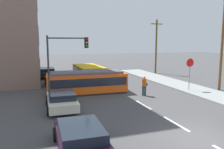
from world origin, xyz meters
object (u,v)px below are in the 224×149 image
at_px(parked_sedan_near, 81,138).
at_px(streetcar_tram, 87,82).
at_px(stop_sign, 190,68).
at_px(utility_pole_near, 222,40).
at_px(parked_sedan_furthest, 47,72).
at_px(parked_sedan_mid, 62,100).
at_px(city_bus, 89,73).
at_px(utility_pole_mid, 156,46).
at_px(parked_sedan_far, 56,80).
at_px(traffic_light_mast, 65,55).
at_px(pedestrian_crossing, 144,85).

bearing_deg(parked_sedan_near, streetcar_tram, 75.84).
bearing_deg(stop_sign, utility_pole_near, -10.66).
bearing_deg(parked_sedan_furthest, parked_sedan_mid, -89.56).
height_order(streetcar_tram, city_bus, streetcar_tram).
bearing_deg(utility_pole_near, parked_sedan_furthest, 137.85).
distance_m(stop_sign, utility_pole_near, 3.91).
distance_m(streetcar_tram, utility_pole_mid, 15.45).
distance_m(city_bus, parked_sedan_far, 4.09).
bearing_deg(utility_pole_mid, streetcar_tram, -143.33).
bearing_deg(traffic_light_mast, pedestrian_crossing, -7.85).
distance_m(parked_sedan_mid, stop_sign, 11.96).
bearing_deg(pedestrian_crossing, utility_pole_mid, 56.24).
relative_size(city_bus, utility_pole_mid, 0.74).
xyz_separation_m(parked_sedan_far, stop_sign, (11.31, -6.40, 1.57)).
bearing_deg(parked_sedan_furthest, utility_pole_mid, -5.22).
bearing_deg(utility_pole_near, utility_pole_mid, 89.38).
xyz_separation_m(streetcar_tram, parked_sedan_furthest, (-2.80, 10.42, -0.38)).
relative_size(pedestrian_crossing, stop_sign, 0.58).
bearing_deg(traffic_light_mast, stop_sign, -3.62).
height_order(stop_sign, traffic_light_mast, traffic_light_mast).
relative_size(parked_sedan_near, utility_pole_near, 0.52).
xyz_separation_m(parked_sedan_far, traffic_light_mast, (0.20, -5.70, 2.91)).
bearing_deg(streetcar_tram, traffic_light_mast, -140.04).
xyz_separation_m(parked_sedan_furthest, traffic_light_mast, (0.73, -12.16, 2.91)).
relative_size(parked_sedan_mid, traffic_light_mast, 0.86).
distance_m(parked_sedan_far, utility_pole_mid, 15.66).
bearing_deg(utility_pole_near, streetcar_tram, 166.00).
bearing_deg(city_bus, parked_sedan_near, -104.51).
relative_size(parked_sedan_furthest, utility_pole_near, 0.50).
xyz_separation_m(streetcar_tram, parked_sedan_near, (-2.68, -10.62, -0.38)).
height_order(parked_sedan_furthest, utility_pole_mid, utility_pole_mid).
relative_size(parked_sedan_mid, utility_pole_mid, 0.57).
bearing_deg(streetcar_tram, parked_sedan_mid, -122.85).
distance_m(pedestrian_crossing, parked_sedan_mid, 7.22).
bearing_deg(parked_sedan_mid, utility_pole_mid, 41.67).
bearing_deg(parked_sedan_mid, parked_sedan_furthest, 90.44).
xyz_separation_m(streetcar_tram, parked_sedan_mid, (-2.69, -4.16, -0.38)).
xyz_separation_m(city_bus, traffic_light_mast, (-3.56, -7.25, 2.50)).
distance_m(pedestrian_crossing, parked_sedan_furthest, 14.88).
xyz_separation_m(parked_sedan_mid, stop_sign, (11.73, 1.73, 1.57)).
distance_m(parked_sedan_near, parked_sedan_furthest, 21.04).
distance_m(city_bus, utility_pole_mid, 11.61).
xyz_separation_m(pedestrian_crossing, parked_sedan_near, (-7.04, -8.00, -0.32)).
height_order(traffic_light_mast, utility_pole_near, utility_pole_near).
relative_size(parked_sedan_near, parked_sedan_far, 1.10).
bearing_deg(utility_pole_mid, parked_sedan_far, -160.56).
height_order(streetcar_tram, utility_pole_mid, utility_pole_mid).
relative_size(parked_sedan_mid, utility_pole_near, 0.48).
relative_size(city_bus, parked_sedan_far, 1.33).
distance_m(parked_sedan_far, traffic_light_mast, 6.40).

